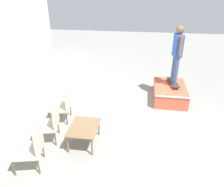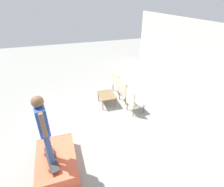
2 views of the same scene
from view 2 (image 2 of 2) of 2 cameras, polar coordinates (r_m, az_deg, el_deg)
ground_plane at (r=5.89m, az=-4.37°, el=-10.93°), size 24.00×24.00×0.00m
house_wall_back at (r=7.33m, az=31.19°, el=6.79°), size 12.00×0.06×3.00m
skate_ramp_box at (r=4.83m, az=-17.56°, el=-20.50°), size 1.46×0.93×0.44m
skateboard_on_ramp at (r=4.53m, az=-19.16°, el=-19.49°), size 0.84×0.36×0.07m
person_skater at (r=3.87m, az=-21.54°, el=-9.68°), size 0.56×0.26×1.66m
coffee_table at (r=6.82m, az=-1.75°, el=-0.73°), size 0.79×0.61×0.43m
patio_chair_left at (r=7.65m, az=2.01°, el=3.70°), size 0.63×0.63×0.93m
patio_chair_center at (r=6.97m, az=4.29°, el=0.92°), size 0.62×0.62×0.93m
patio_chair_right at (r=6.33m, az=7.02°, el=-2.42°), size 0.58×0.58×0.93m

